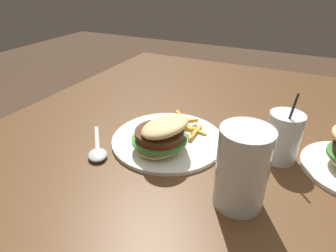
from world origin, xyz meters
The scene contains 5 objects.
dining_table centered at (0.00, 0.00, 0.60)m, with size 1.53×1.30×0.70m.
meal_plate_near centered at (0.02, -0.14, 0.74)m, with size 0.29×0.29×0.11m.
beer_glass centered at (0.13, 0.07, 0.78)m, with size 0.10×0.10×0.16m.
juice_glass centered at (-0.06, 0.13, 0.76)m, with size 0.08×0.08×0.18m.
spoon centered at (0.12, -0.27, 0.71)m, with size 0.16×0.14×0.02m.
Camera 1 is at (0.55, 0.13, 1.10)m, focal length 30.00 mm.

